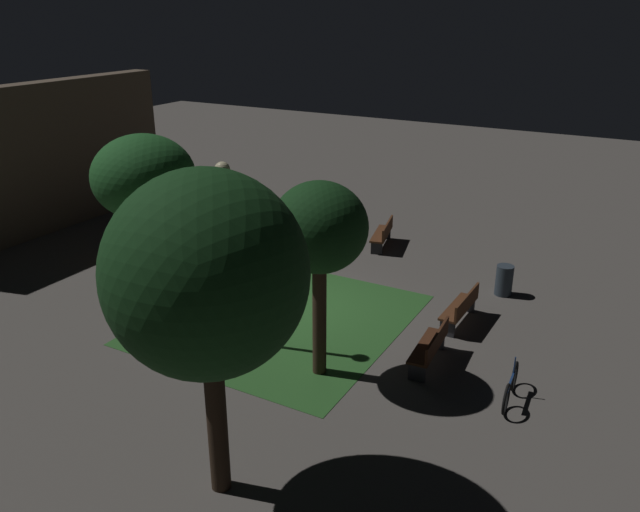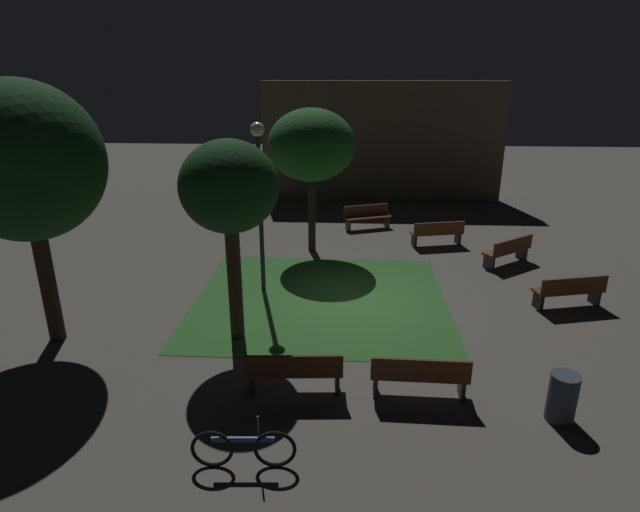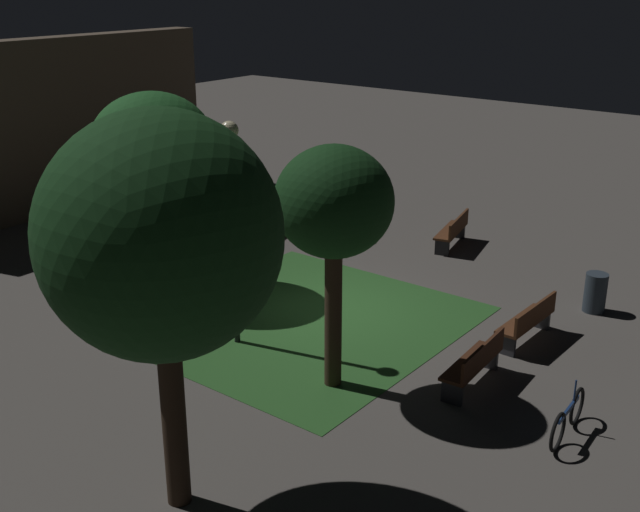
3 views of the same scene
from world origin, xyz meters
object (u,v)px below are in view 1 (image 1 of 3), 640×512
Objects in this scene: bench_near_trees at (225,233)px; lamp_post_path_center at (225,224)px; bicycle at (510,387)px; bench_path_side at (461,307)px; tree_left_canopy at (207,276)px; tree_lawn_side at (144,177)px; bench_back_row at (133,244)px; bench_front_left at (297,225)px; bench_front_right at (431,346)px; bench_by_lamp at (383,233)px; tree_tall_center at (319,230)px; trash_bin at (504,280)px.

lamp_post_path_center reaches higher than bench_near_trees.
bench_path_side is at bearing 34.25° from bicycle.
tree_left_canopy is at bearing 143.22° from bicycle.
lamp_post_path_center is 7.25m from bicycle.
lamp_post_path_center is at bearing -141.85° from bench_near_trees.
tree_lawn_side is at bearing 50.20° from tree_left_canopy.
bench_front_left is at bearing -40.92° from bench_back_row.
bench_front_right is 9.79m from bench_near_trees.
tree_lawn_side reaches higher than bench_by_lamp.
bench_back_row is at bearing 70.08° from tree_tall_center.
trash_bin is (4.69, -0.52, -0.03)m from bench_front_right.
trash_bin is (4.95, -8.72, -3.06)m from tree_lawn_side.
tree_tall_center reaches higher than bench_back_row.
bench_front_right is at bearing -148.22° from bench_by_lamp.
bench_front_right is at bearing -88.20° from tree_lawn_side.
bench_back_row is 1.14× the size of bicycle.
tree_lawn_side is 10.48m from trash_bin.
lamp_post_path_center is (-7.97, 0.59, 2.61)m from bench_by_lamp.
bench_front_right is 0.98× the size of bench_near_trees.
trash_bin reaches higher than bench_front_left.
bench_back_row is 3.09m from bench_near_trees.
bench_front_left is 13.24m from tree_left_canopy.
bench_front_left is (4.29, -3.72, 0.00)m from bench_back_row.
bench_front_right is 0.41× the size of tree_tall_center.
bench_near_trees is 7.32m from lamp_post_path_center.
tree_tall_center is 7.38m from trash_bin.
tree_lawn_side is (1.27, 6.10, 0.08)m from tree_tall_center.
tree_left_canopy reaches higher than bench_front_left.
trash_bin is at bearing -12.63° from tree_left_canopy.
bench_by_lamp is at bearing -4.24° from lamp_post_path_center.
tree_left_canopy is at bearing -143.49° from bench_near_trees.
bench_back_row is 0.41× the size of lamp_post_path_center.
bench_by_lamp is 9.42m from bicycle.
bicycle is at bearing -76.87° from tree_tall_center.
bicycle reaches higher than bench_back_row.
tree_tall_center is 0.98× the size of lamp_post_path_center.
tree_lawn_side is 1.02× the size of lamp_post_path_center.
bench_near_trees is at bearing 38.15° from lamp_post_path_center.
bench_by_lamp is 0.41× the size of lamp_post_path_center.
tree_lawn_side is at bearing -170.49° from bench_near_trees.
bench_front_left is at bearing -9.21° from tree_lawn_side.
bench_path_side is 0.97× the size of bench_by_lamp.
bench_front_right is 1.01× the size of bench_path_side.
tree_tall_center is 2.62m from lamp_post_path_center.
bench_near_trees is at bearing 118.29° from bench_by_lamp.
bench_by_lamp is (4.95, -6.81, 0.00)m from bench_back_row.
bench_front_right is 8.74m from tree_lawn_side.
bench_front_left is (3.65, 7.19, 0.00)m from bench_path_side.
bicycle is at bearing -145.75° from bench_path_side.
bench_front_left is 1.94× the size of trash_bin.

